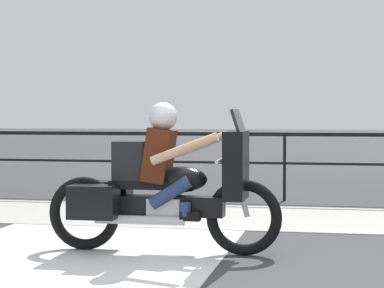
# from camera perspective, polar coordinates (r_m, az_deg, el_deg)

# --- Properties ---
(ground_plane) EXTENTS (120.00, 120.00, 0.00)m
(ground_plane) POSITION_cam_1_polar(r_m,az_deg,el_deg) (6.86, 3.84, -9.53)
(ground_plane) COLOR #38383A
(sidewalk_band) EXTENTS (44.00, 2.40, 0.01)m
(sidewalk_band) POSITION_cam_1_polar(r_m,az_deg,el_deg) (10.19, 6.25, -5.60)
(sidewalk_band) COLOR #A8A59E
(sidewalk_band) RESTS_ON ground
(crosswalk_band) EXTENTS (2.96, 6.00, 0.01)m
(crosswalk_band) POSITION_cam_1_polar(r_m,az_deg,el_deg) (7.09, -10.51, -9.13)
(crosswalk_band) COLOR silver
(crosswalk_band) RESTS_ON ground
(fence_railing) EXTENTS (36.00, 0.05, 1.10)m
(fence_railing) POSITION_cam_1_polar(r_m,az_deg,el_deg) (12.14, 7.07, -0.22)
(fence_railing) COLOR black
(fence_railing) RESTS_ON ground
(motorcycle) EXTENTS (2.42, 0.76, 1.52)m
(motorcycle) POSITION_cam_1_polar(r_m,az_deg,el_deg) (7.57, -2.27, -3.19)
(motorcycle) COLOR black
(motorcycle) RESTS_ON ground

